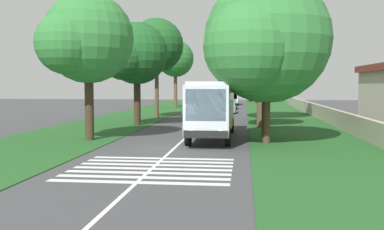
{
  "coord_description": "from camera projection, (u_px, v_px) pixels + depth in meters",
  "views": [
    {
      "loc": [
        -24.78,
        -3.88,
        3.58
      ],
      "look_at": [
        4.14,
        -0.54,
        1.6
      ],
      "focal_mm": 42.52,
      "sensor_mm": 36.0,
      "label": 1
    }
  ],
  "objects": [
    {
      "name": "roadside_tree_right_0",
      "position": [
        264.0,
        43.0,
        26.91
      ],
      "size": [
        9.06,
        7.54,
        9.96
      ],
      "color": "#4C3826",
      "rests_on": "grass_verge_right"
    },
    {
      "name": "roadside_tree_right_3",
      "position": [
        261.0,
        42.0,
        44.94
      ],
      "size": [
        8.81,
        7.46,
        11.61
      ],
      "color": "#4C3826",
      "rests_on": "grass_verge_right"
    },
    {
      "name": "roadside_tree_left_1",
      "position": [
        135.0,
        56.0,
        38.98
      ],
      "size": [
        6.82,
        5.39,
        8.84
      ],
      "color": "#3D2D1E",
      "rests_on": "grass_verge_left"
    },
    {
      "name": "trailing_minibus_0",
      "position": [
        232.0,
        96.0,
        78.1
      ],
      "size": [
        6.0,
        2.14,
        2.53
      ],
      "color": "silver",
      "rests_on": "ground"
    },
    {
      "name": "trailing_car_2",
      "position": [
        230.0,
        104.0,
        65.3
      ],
      "size": [
        4.3,
        1.78,
        1.43
      ],
      "color": "black",
      "rests_on": "ground"
    },
    {
      "name": "roadside_tree_left_2",
      "position": [
        175.0,
        60.0,
        67.69
      ],
      "size": [
        6.19,
        5.47,
        10.07
      ],
      "color": "brown",
      "rests_on": "grass_verge_left"
    },
    {
      "name": "roadside_tree_right_2",
      "position": [
        253.0,
        57.0,
        85.54
      ],
      "size": [
        8.89,
        7.41,
        12.5
      ],
      "color": "brown",
      "rests_on": "grass_verge_right"
    },
    {
      "name": "roadside_tree_left_3",
      "position": [
        155.0,
        47.0,
        47.66
      ],
      "size": [
        7.29,
        5.74,
        10.44
      ],
      "color": "brown",
      "rests_on": "grass_verge_left"
    },
    {
      "name": "trailing_car_3",
      "position": [
        208.0,
        103.0,
        70.67
      ],
      "size": [
        4.3,
        1.78,
        1.43
      ],
      "color": "#B7A893",
      "rests_on": "ground"
    },
    {
      "name": "grass_verge_left",
      "position": [
        110.0,
        124.0,
        41.05
      ],
      "size": [
        120.0,
        8.0,
        0.04
      ],
      "primitive_type": "cube",
      "color": "#235623",
      "rests_on": "ground"
    },
    {
      "name": "roadside_tree_right_1",
      "position": [
        259.0,
        56.0,
        37.07
      ],
      "size": [
        6.25,
        5.13,
        8.53
      ],
      "color": "brown",
      "rests_on": "grass_verge_right"
    },
    {
      "name": "trailing_car_0",
      "position": [
        192.0,
        110.0,
        50.8
      ],
      "size": [
        4.3,
        1.78,
        1.43
      ],
      "color": "#145933",
      "rests_on": "ground"
    },
    {
      "name": "zebra_crossing",
      "position": [
        152.0,
        169.0,
        19.24
      ],
      "size": [
        5.85,
        6.8,
        0.01
      ],
      "color": "silver",
      "rests_on": "ground"
    },
    {
      "name": "ground",
      "position": [
        174.0,
        149.0,
        25.25
      ],
      "size": [
        160.0,
        160.0,
        0.0
      ],
      "primitive_type": "plane",
      "color": "#424244"
    },
    {
      "name": "centre_line",
      "position": [
        200.0,
        125.0,
        40.11
      ],
      "size": [
        110.0,
        0.16,
        0.01
      ],
      "primitive_type": "cube",
      "color": "silver",
      "rests_on": "ground"
    },
    {
      "name": "coach_bus",
      "position": [
        213.0,
        106.0,
        30.02
      ],
      "size": [
        11.16,
        2.62,
        3.73
      ],
      "color": "silver",
      "rests_on": "ground"
    },
    {
      "name": "utility_pole",
      "position": [
        264.0,
        75.0,
        30.6
      ],
      "size": [
        0.24,
        1.4,
        7.97
      ],
      "color": "#473828",
      "rests_on": "grass_verge_right"
    },
    {
      "name": "grass_verge_right",
      "position": [
        295.0,
        125.0,
        39.17
      ],
      "size": [
        120.0,
        8.0,
        0.04
      ],
      "primitive_type": "cube",
      "color": "#235623",
      "rests_on": "ground"
    },
    {
      "name": "roadside_tree_left_0",
      "position": [
        85.0,
        41.0,
        28.45
      ],
      "size": [
        6.69,
        5.69,
        9.27
      ],
      "color": "#3D2D1E",
      "rests_on": "grass_verge_left"
    },
    {
      "name": "roadside_wall",
      "position": [
        325.0,
        114.0,
        43.69
      ],
      "size": [
        70.0,
        0.4,
        1.38
      ],
      "primitive_type": "cube",
      "color": "#B2A893",
      "rests_on": "grass_verge_right"
    },
    {
      "name": "trailing_car_1",
      "position": [
        229.0,
        108.0,
        56.08
      ],
      "size": [
        4.3,
        1.78,
        1.43
      ],
      "color": "gray",
      "rests_on": "ground"
    }
  ]
}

